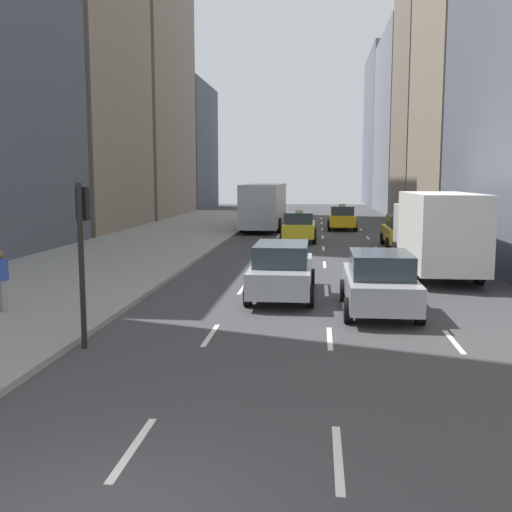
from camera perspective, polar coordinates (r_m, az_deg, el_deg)
sidewalk_left at (r=34.10m, az=-9.93°, el=1.23°), size 8.00×66.00×0.15m
lane_markings at (r=28.85m, az=6.48°, el=0.04°), size 5.72×56.00×0.01m
building_row_left at (r=45.25m, az=-16.66°, el=22.07°), size 6.00×74.35×36.45m
building_row_right at (r=48.43m, az=18.25°, el=17.44°), size 6.00×89.33×33.67m
taxi_lead at (r=43.40m, az=8.18°, el=3.64°), size 2.02×4.40×1.87m
taxi_second at (r=35.12m, az=4.13°, el=2.82°), size 2.02×4.40×1.87m
taxi_third at (r=32.90m, az=13.79°, el=2.31°), size 2.02×4.40×1.87m
sedan_black_near at (r=18.64m, az=2.50°, el=-1.27°), size 2.02×4.97×1.71m
sedan_silver_behind at (r=16.83m, az=11.67°, el=-2.40°), size 2.02×4.48×1.70m
city_bus at (r=44.02m, az=0.83°, el=4.95°), size 2.80×11.61×3.25m
box_truck at (r=24.08m, az=16.70°, el=2.39°), size 2.58×8.40×3.15m
pedestrian_mid_block at (r=17.23m, az=-23.16°, el=-1.94°), size 0.36×0.22×1.65m
traffic_light_pole at (r=13.40m, az=-16.22°, el=1.64°), size 0.24×0.42×3.60m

